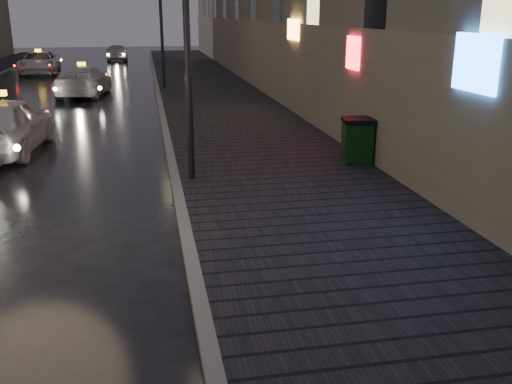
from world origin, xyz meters
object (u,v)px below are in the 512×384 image
lamp_near (186,16)px  taxi_near (4,125)px  lamp_far (161,14)px  taxi_far (39,63)px  taxi_mid (83,81)px  car_far (117,52)px  trash_bin (357,140)px

lamp_near → taxi_near: (-4.58, 3.88, -2.73)m
lamp_far → taxi_far: 12.12m
taxi_mid → taxi_far: 11.20m
lamp_far → taxi_mid: 4.74m
taxi_far → car_far: 9.71m
taxi_mid → car_far: bearing=-84.9°
lamp_near → taxi_mid: bearing=103.7°
lamp_near → taxi_near: 6.59m
trash_bin → taxi_mid: size_ratio=0.23×
lamp_far → taxi_mid: (-3.60, -1.25, -2.82)m
taxi_near → taxi_far: bearing=-78.6°
lamp_near → taxi_mid: (-3.60, 14.75, -2.82)m
lamp_near → trash_bin: 4.88m
taxi_mid → taxi_far: size_ratio=0.97×
trash_bin → taxi_far: (-11.10, 24.73, -0.03)m
lamp_far → taxi_mid: bearing=-160.9°
lamp_far → trash_bin: 16.11m
taxi_far → car_far: size_ratio=1.25×
taxi_near → taxi_mid: 10.92m
taxi_near → taxi_mid: size_ratio=0.96×
taxi_near → car_far: bearing=-88.6°
lamp_near → trash_bin: lamp_near is taller
trash_bin → lamp_far: bearing=114.6°
trash_bin → taxi_far: taxi_far is taller
taxi_mid → taxi_far: taxi_mid is taller
lamp_far → taxi_near: lamp_far is taller
taxi_mid → car_far: (0.70, 19.34, -0.02)m
lamp_near → taxi_mid: size_ratio=1.15×
taxi_near → taxi_far: size_ratio=0.93×
trash_bin → car_far: bearing=111.7°
trash_bin → taxi_near: 9.12m
trash_bin → taxi_mid: (-7.55, 14.12, -0.02)m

